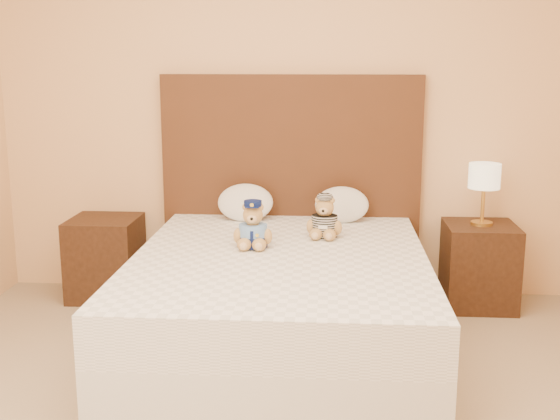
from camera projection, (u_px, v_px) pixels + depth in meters
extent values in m
cube|color=#ECB781|center=(291.00, 97.00, 4.70)|extent=(4.00, 0.04, 2.70)
cube|color=white|center=(280.00, 323.00, 3.93)|extent=(1.60, 2.00, 0.30)
cube|color=white|center=(280.00, 276.00, 3.87)|extent=(1.60, 2.00, 0.25)
cube|color=#482715|center=(291.00, 186.00, 4.79)|extent=(1.75, 0.08, 1.50)
cube|color=#3D2213|center=(106.00, 258.00, 4.77)|extent=(0.45, 0.45, 0.55)
cube|color=#3D2213|center=(479.00, 266.00, 4.59)|extent=(0.45, 0.45, 0.55)
cylinder|color=gold|center=(482.00, 223.00, 4.53)|extent=(0.14, 0.14, 0.02)
cylinder|color=gold|center=(483.00, 204.00, 4.50)|extent=(0.02, 0.02, 0.26)
cylinder|color=#F4EABF|center=(485.00, 176.00, 4.47)|extent=(0.20, 0.20, 0.16)
ellipsoid|color=white|center=(245.00, 201.00, 4.65)|extent=(0.37, 0.24, 0.26)
ellipsoid|color=white|center=(342.00, 203.00, 4.60)|extent=(0.35, 0.23, 0.25)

